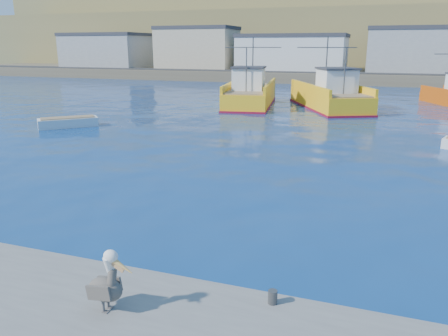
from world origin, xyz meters
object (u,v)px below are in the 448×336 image
object	(u,v)px
trawler_yellow_a	(250,94)
skiff_left	(68,123)
pelican	(107,285)
trawler_yellow_b	(330,97)

from	to	relation	value
trawler_yellow_a	skiff_left	world-z (taller)	trawler_yellow_a
skiff_left	pelican	xyz separation A→B (m)	(16.34, -19.37, 0.80)
trawler_yellow_a	trawler_yellow_b	xyz separation A→B (m)	(7.71, 0.31, 0.00)
trawler_yellow_a	skiff_left	xyz separation A→B (m)	(-9.17, -16.25, -0.81)
trawler_yellow_a	skiff_left	distance (m)	18.68
trawler_yellow_a	pelican	size ratio (longest dim) A/B	9.33
pelican	trawler_yellow_b	bearing A→B (deg)	89.14
trawler_yellow_b	skiff_left	world-z (taller)	trawler_yellow_b
trawler_yellow_a	pelican	distance (m)	36.34
pelican	trawler_yellow_a	bearing A→B (deg)	101.38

